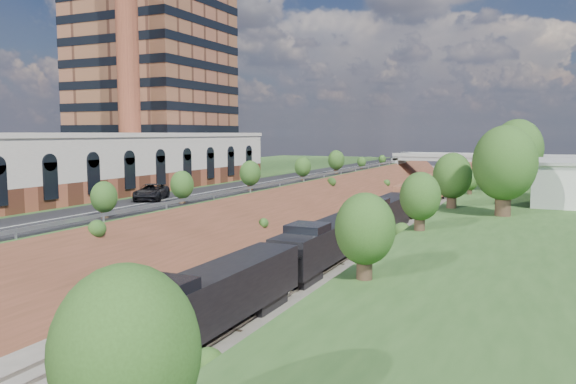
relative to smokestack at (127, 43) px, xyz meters
The scene contains 16 objects.
platform_left 23.05m from the smokestack, 53.13° to the left, with size 44.00×180.00×5.00m, color #2D4F20.
embankment_left 35.58m from the smokestack, ahead, with size 7.07×180.00×7.07m, color brown.
embankment_right 53.39m from the smokestack, ahead, with size 7.07×180.00×7.07m, color brown.
rail_left_track 41.86m from the smokestack, ahead, with size 1.58×180.00×0.18m, color gray.
rail_right_track 46.11m from the smokestack, ahead, with size 1.58×180.00×0.18m, color gray.
road 28.88m from the smokestack, 11.04° to the left, with size 8.00×180.00×0.10m, color black.
guardrail 31.59m from the smokestack, ahead, with size 0.10×171.00×0.70m.
commercial_building 25.69m from the smokestack, 66.04° to the right, with size 14.30×62.30×7.00m.
highrise_tower 19.55m from the smokestack, 116.57° to the left, with size 22.00×22.00×53.90m.
smokestack is the anchor object (origin of this frame).
overpass 77.82m from the smokestack, 61.39° to the left, with size 24.50×8.30×7.40m.
white_building_far 64.31m from the smokestack, 16.97° to the left, with size 8.00×10.00×3.60m, color silver.
tree_right_large 57.52m from the smokestack, 16.80° to the right, with size 5.25×5.25×7.61m.
tree_left_crest 46.95m from the smokestack, 56.09° to the right, with size 2.45×2.45×3.55m.
freight_train 55.52m from the smokestack, 40.56° to the left, with size 3.08×156.96×4.60m.
suv 33.54m from the smokestack, 45.69° to the right, with size 2.71×5.87×1.63m, color black.
Camera 1 is at (20.02, -10.13, 11.95)m, focal length 35.00 mm.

